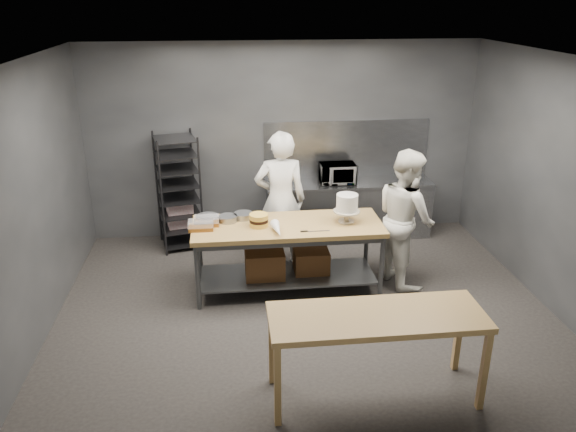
# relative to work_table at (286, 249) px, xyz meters

# --- Properties ---
(ground) EXTENTS (6.00, 6.00, 0.00)m
(ground) POSITION_rel_work_table_xyz_m (0.17, -0.56, -0.57)
(ground) COLOR black
(ground) RESTS_ON ground
(back_wall) EXTENTS (6.00, 0.04, 3.00)m
(back_wall) POSITION_rel_work_table_xyz_m (0.17, 1.94, 0.93)
(back_wall) COLOR #4C4F54
(back_wall) RESTS_ON ground
(work_table) EXTENTS (2.40, 0.90, 0.92)m
(work_table) POSITION_rel_work_table_xyz_m (0.00, 0.00, 0.00)
(work_table) COLOR olive
(work_table) RESTS_ON ground
(near_counter) EXTENTS (2.00, 0.70, 0.90)m
(near_counter) POSITION_rel_work_table_xyz_m (0.60, -2.19, 0.24)
(near_counter) COLOR olive
(near_counter) RESTS_ON ground
(back_counter) EXTENTS (2.60, 0.60, 0.90)m
(back_counter) POSITION_rel_work_table_xyz_m (1.17, 1.62, -0.12)
(back_counter) COLOR slate
(back_counter) RESTS_ON ground
(splashback_panel) EXTENTS (2.60, 0.02, 0.90)m
(splashback_panel) POSITION_rel_work_table_xyz_m (1.17, 1.92, 0.78)
(splashback_panel) COLOR slate
(splashback_panel) RESTS_ON back_counter
(speed_rack) EXTENTS (0.73, 0.76, 1.75)m
(speed_rack) POSITION_rel_work_table_xyz_m (-1.45, 1.54, 0.28)
(speed_rack) COLOR black
(speed_rack) RESTS_ON ground
(chef_behind) EXTENTS (0.71, 0.47, 1.95)m
(chef_behind) POSITION_rel_work_table_xyz_m (-0.00, 0.71, 0.40)
(chef_behind) COLOR white
(chef_behind) RESTS_ON ground
(chef_right) EXTENTS (0.85, 1.00, 1.82)m
(chef_right) POSITION_rel_work_table_xyz_m (1.57, 0.06, 0.34)
(chef_right) COLOR silver
(chef_right) RESTS_ON ground
(microwave) EXTENTS (0.54, 0.37, 0.30)m
(microwave) POSITION_rel_work_table_xyz_m (0.97, 1.62, 0.48)
(microwave) COLOR black
(microwave) RESTS_ON back_counter
(frosted_cake_stand) EXTENTS (0.34, 0.34, 0.37)m
(frosted_cake_stand) POSITION_rel_work_table_xyz_m (0.77, -0.02, 0.58)
(frosted_cake_stand) COLOR #B5A991
(frosted_cake_stand) RESTS_ON work_table
(layer_cake) EXTENTS (0.24, 0.24, 0.16)m
(layer_cake) POSITION_rel_work_table_xyz_m (-0.35, -0.03, 0.43)
(layer_cake) COLOR #EDB84B
(layer_cake) RESTS_ON work_table
(cake_pans) EXTENTS (0.73, 0.33, 0.07)m
(cake_pans) POSITION_rel_work_table_xyz_m (-0.77, 0.21, 0.39)
(cake_pans) COLOR gray
(cake_pans) RESTS_ON work_table
(piping_bag) EXTENTS (0.15, 0.39, 0.12)m
(piping_bag) POSITION_rel_work_table_xyz_m (-0.14, -0.31, 0.41)
(piping_bag) COLOR silver
(piping_bag) RESTS_ON work_table
(offset_spatula) EXTENTS (0.36, 0.02, 0.02)m
(offset_spatula) POSITION_rel_work_table_xyz_m (0.28, -0.28, 0.35)
(offset_spatula) COLOR slate
(offset_spatula) RESTS_ON work_table
(pastry_clamshells) EXTENTS (0.38, 0.34, 0.11)m
(pastry_clamshells) POSITION_rel_work_table_xyz_m (-1.03, 0.01, 0.40)
(pastry_clamshells) COLOR #94591D
(pastry_clamshells) RESTS_ON work_table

